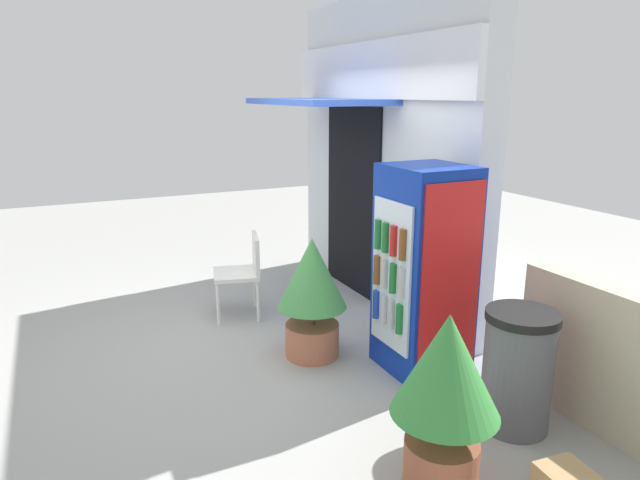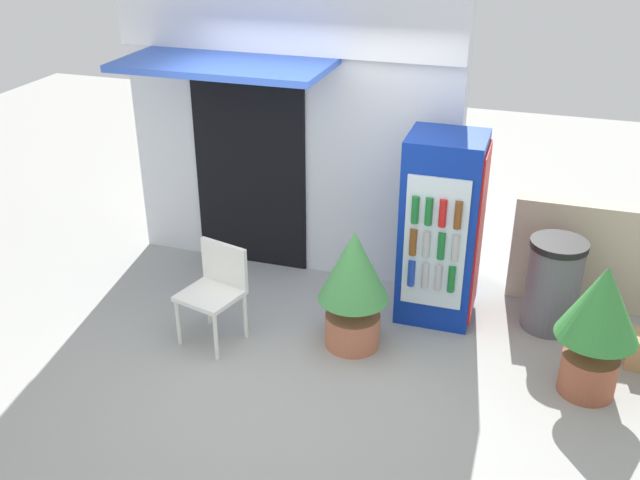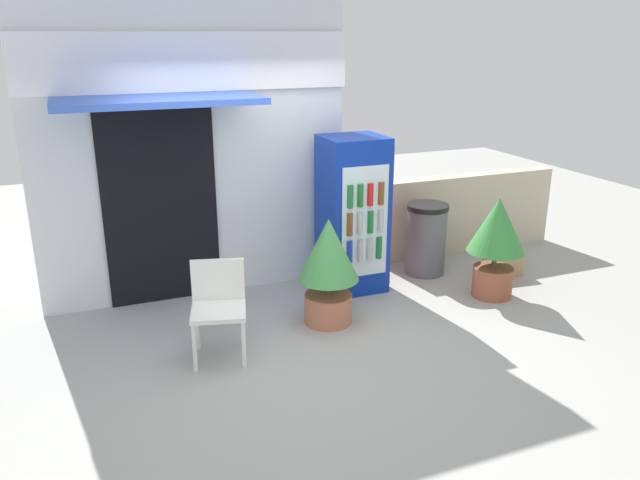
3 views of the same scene
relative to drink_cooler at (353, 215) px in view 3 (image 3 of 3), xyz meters
The scene contains 9 objects.
ground 1.75m from the drink_cooler, 137.19° to the right, with size 16.00×16.00×0.00m, color #A3A39E.
storefront_building 1.89m from the drink_cooler, 161.02° to the left, with size 3.30×1.21×3.24m.
drink_cooler is the anchor object (origin of this frame).
plastic_chair 2.02m from the drink_cooler, 151.27° to the right, with size 0.57×0.56×0.86m.
potted_plant_near_shop 0.96m from the drink_cooler, 129.60° to the right, with size 0.60×0.60×1.07m.
potted_plant_curbside 1.55m from the drink_cooler, 31.14° to the right, with size 0.61×0.61×1.11m.
trash_bin 1.09m from the drink_cooler, ahead, with size 0.49×0.49×0.85m.
stone_boundary_wall 2.01m from the drink_cooler, 17.94° to the left, with size 2.59×0.21×1.02m, color beige.
cardboard_box 2.00m from the drink_cooler, ahead, with size 0.41×0.26×0.28m, color tan.
Camera 3 is at (-1.68, -4.92, 2.76)m, focal length 35.08 mm.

